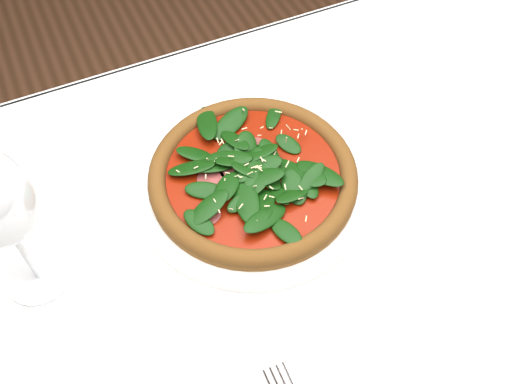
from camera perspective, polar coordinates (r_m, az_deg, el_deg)
name	(u,v)px	position (r m, az deg, el deg)	size (l,w,h in m)	color
dining_table	(299,263)	(0.85, 4.34, -7.09)	(1.21, 0.81, 0.75)	white
plate	(253,182)	(0.80, -0.30, 1.02)	(0.33, 0.33, 0.01)	white
pizza	(253,173)	(0.78, -0.30, 1.86)	(0.33, 0.33, 0.04)	brown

